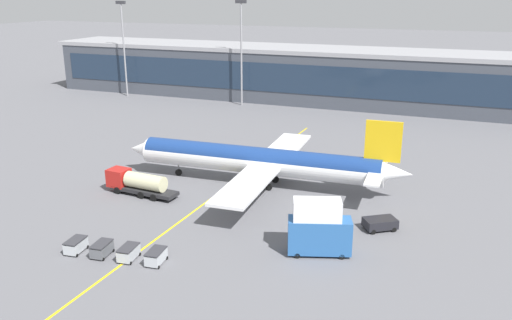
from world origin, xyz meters
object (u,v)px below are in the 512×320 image
at_px(fuel_tanker, 137,182).
at_px(baggage_cart_0, 76,245).
at_px(pushback_tug, 379,223).
at_px(baggage_cart_2, 129,253).
at_px(catering_lift, 319,228).
at_px(baggage_cart_3, 156,256).
at_px(main_airliner, 260,161).
at_px(baggage_cart_1, 102,249).

relative_size(fuel_tanker, baggage_cart_0, 3.92).
height_order(pushback_tug, baggage_cart_2, baggage_cart_2).
bearing_deg(catering_lift, pushback_tug, 58.84).
xyz_separation_m(pushback_tug, baggage_cart_3, (-20.55, -16.93, -0.07)).
bearing_deg(main_airliner, baggage_cart_0, -112.67).
height_order(catering_lift, pushback_tug, catering_lift).
bearing_deg(baggage_cart_3, baggage_cart_1, -173.95).
xyz_separation_m(baggage_cart_1, baggage_cart_2, (3.18, 0.34, 0.00)).
relative_size(baggage_cart_0, baggage_cart_3, 1.00).
xyz_separation_m(baggage_cart_0, baggage_cart_1, (3.18, 0.34, 0.00)).
relative_size(fuel_tanker, pushback_tug, 2.47).
height_order(fuel_tanker, baggage_cart_1, fuel_tanker).
bearing_deg(baggage_cart_1, baggage_cart_3, 6.05).
height_order(fuel_tanker, baggage_cart_2, fuel_tanker).
xyz_separation_m(main_airliner, baggage_cart_3, (-1.73, -25.98, -3.00)).
relative_size(main_airliner, baggage_cart_0, 15.40).
distance_m(catering_lift, baggage_cart_1, 23.56).
bearing_deg(pushback_tug, baggage_cart_0, -149.20).
xyz_separation_m(catering_lift, baggage_cart_3, (-15.31, -8.27, -2.28)).
bearing_deg(baggage_cart_2, main_airliner, 79.43).
distance_m(pushback_tug, baggage_cart_3, 26.63).
bearing_deg(fuel_tanker, baggage_cart_3, -51.41).
bearing_deg(main_airliner, fuel_tanker, -146.69).
bearing_deg(baggage_cart_2, baggage_cart_0, -173.95).
bearing_deg(main_airliner, catering_lift, -52.53).
height_order(catering_lift, baggage_cart_3, catering_lift).
relative_size(main_airliner, baggage_cart_1, 15.40).
relative_size(main_airliner, baggage_cart_2, 15.40).
bearing_deg(catering_lift, fuel_tanker, 164.17).
height_order(pushback_tug, baggage_cart_0, baggage_cart_0).
height_order(main_airliner, catering_lift, main_airliner).
bearing_deg(baggage_cart_3, main_airliner, 86.19).
distance_m(pushback_tug, baggage_cart_0, 35.04).
distance_m(pushback_tug, baggage_cart_1, 32.16).
relative_size(fuel_tanker, baggage_cart_2, 3.92).
distance_m(catering_lift, baggage_cart_2, 20.52).
bearing_deg(main_airliner, baggage_cart_1, -106.89).
height_order(main_airliner, baggage_cart_0, main_airliner).
xyz_separation_m(fuel_tanker, catering_lift, (28.32, -8.03, 1.32)).
height_order(baggage_cart_1, baggage_cart_3, same).
relative_size(main_airliner, fuel_tanker, 3.93).
distance_m(main_airliner, baggage_cart_0, 29.41).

